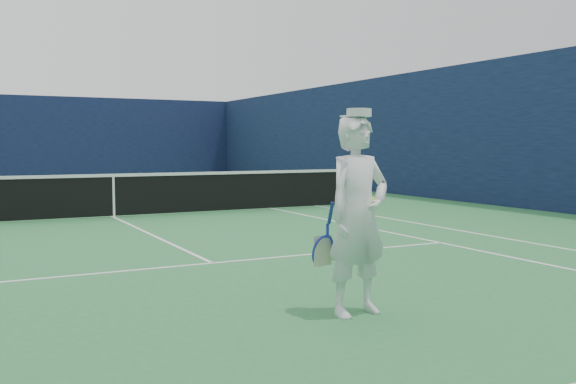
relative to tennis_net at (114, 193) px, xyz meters
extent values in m
plane|color=#2B723B|center=(0.00, 0.00, -0.55)|extent=(80.00, 80.00, 0.00)
cube|color=white|center=(0.00, 11.88, -0.55)|extent=(11.03, 0.06, 0.01)
cube|color=white|center=(5.49, 0.00, -0.55)|extent=(0.06, 23.83, 0.01)
cube|color=white|center=(4.12, 0.00, -0.55)|extent=(0.06, 23.77, 0.01)
cube|color=white|center=(0.00, 6.40, -0.55)|extent=(8.23, 0.06, 0.01)
cube|color=white|center=(0.00, -6.40, -0.55)|extent=(8.23, 0.06, 0.01)
cube|color=white|center=(0.00, 0.00, -0.55)|extent=(0.06, 12.80, 0.01)
cube|color=white|center=(0.00, 11.73, -0.55)|extent=(0.06, 0.30, 0.01)
cube|color=#0F1739|center=(0.00, 18.00, 1.45)|extent=(20.12, 0.12, 4.00)
cube|color=#101B3C|center=(10.00, 0.00, 1.45)|extent=(0.12, 36.12, 4.00)
cylinder|color=#141E4C|center=(6.40, 0.00, -0.02)|extent=(0.09, 0.09, 1.07)
cube|color=black|center=(0.00, 0.00, -0.05)|extent=(12.79, 0.02, 0.92)
cube|color=white|center=(0.00, 0.00, 0.42)|extent=(12.79, 0.04, 0.07)
cube|color=white|center=(0.00, 0.00, -0.08)|extent=(0.05, 0.03, 0.94)
imported|color=white|center=(0.32, -9.61, 0.43)|extent=(0.77, 0.56, 1.96)
cylinder|color=white|center=(0.32, -9.61, 1.43)|extent=(0.24, 0.24, 0.08)
cube|color=white|center=(0.30, -9.48, 1.40)|extent=(0.19, 0.12, 0.02)
cylinder|color=navy|center=(0.03, -9.57, 0.46)|extent=(0.05, 0.09, 0.22)
cube|color=#1F2EAB|center=(0.03, -9.51, 0.28)|extent=(0.02, 0.02, 0.14)
torus|color=#1F2EAB|center=(0.02, -9.45, 0.08)|extent=(0.30, 0.14, 0.29)
cube|color=beige|center=(0.02, -9.45, 0.08)|extent=(0.22, 0.03, 0.30)
sphere|color=#D9EF1B|center=(0.57, -9.47, 0.52)|extent=(0.07, 0.07, 0.07)
sphere|color=#D9EF1B|center=(0.61, -9.45, 0.55)|extent=(0.07, 0.07, 0.07)
camera|label=1|loc=(-3.14, -14.83, 1.12)|focal=40.00mm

